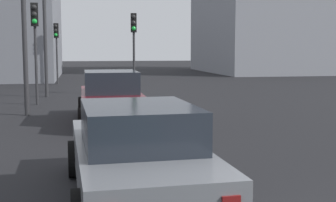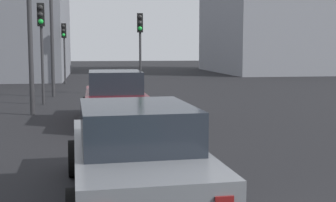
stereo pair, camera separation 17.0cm
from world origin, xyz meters
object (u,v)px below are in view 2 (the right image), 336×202
at_px(traffic_light_far_left, 140,36).
at_px(car_grey_right_second, 135,153).
at_px(traffic_light_near_left, 64,40).
at_px(traffic_light_near_right, 41,32).
at_px(car_maroon_right_lead, 115,97).

bearing_deg(traffic_light_far_left, car_grey_right_second, 0.75).
distance_m(traffic_light_near_left, traffic_light_near_right, 10.90).
relative_size(car_grey_right_second, traffic_light_near_left, 1.23).
xyz_separation_m(traffic_light_near_left, traffic_light_far_left, (-7.68, -3.99, 0.07)).
height_order(car_maroon_right_lead, traffic_light_far_left, traffic_light_far_left).
bearing_deg(car_maroon_right_lead, traffic_light_far_left, -11.48).
bearing_deg(car_grey_right_second, car_maroon_right_lead, -2.80).
relative_size(car_grey_right_second, traffic_light_near_right, 1.17).
height_order(car_grey_right_second, traffic_light_near_left, traffic_light_near_left).
relative_size(car_maroon_right_lead, car_grey_right_second, 1.01).
relative_size(car_maroon_right_lead, traffic_light_far_left, 1.20).
distance_m(traffic_light_near_left, traffic_light_far_left, 8.66).
distance_m(car_grey_right_second, traffic_light_near_left, 23.43).
bearing_deg(traffic_light_far_left, traffic_light_near_right, -45.87).
xyz_separation_m(car_maroon_right_lead, car_grey_right_second, (-7.40, 0.07, -0.05)).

